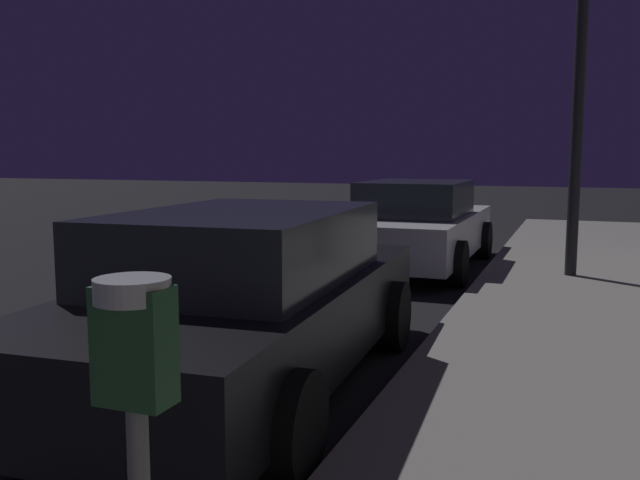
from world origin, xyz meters
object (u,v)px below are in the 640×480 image
object	(u,v)px
car_black	(246,299)
street_lamp	(583,4)
car_silver	(418,226)
parking_meter	(137,413)

from	to	relation	value
car_black	street_lamp	bearing A→B (deg)	66.72
car_silver	car_black	bearing A→B (deg)	-89.99
car_black	street_lamp	xyz separation A→B (m)	(2.36, 5.48, 3.16)
car_black	street_lamp	size ratio (longest dim) A/B	0.81
car_black	parking_meter	bearing A→B (deg)	-67.27
car_black	street_lamp	world-z (taller)	street_lamp
parking_meter	street_lamp	bearing A→B (deg)	83.92
parking_meter	car_silver	size ratio (longest dim) A/B	0.31
parking_meter	street_lamp	world-z (taller)	street_lamp
car_black	car_silver	bearing A→B (deg)	90.01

